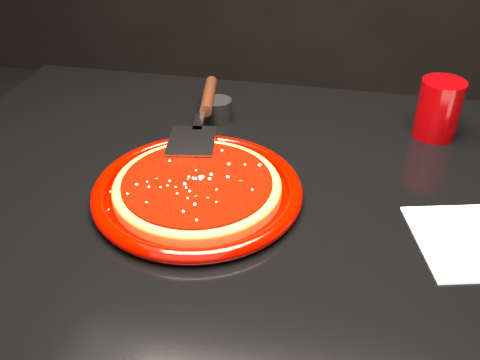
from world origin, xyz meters
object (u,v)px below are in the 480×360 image
Objects in this scene: table at (265,345)px; ramekin at (218,110)px; plate at (198,191)px; pizza_server at (202,114)px; cup at (439,109)px.

ramekin is at bearing 122.48° from table.
ramekin is (-0.14, 0.21, 0.40)m from table.
ramekin is at bearing 96.41° from plate.
pizza_server reaches higher than ramekin.
cup is (0.27, 0.23, 0.43)m from table.
cup is at bearing 36.29° from plate.
ramekin is at bearing 68.54° from pizza_server.
cup reaches higher than ramekin.
table is 11.31× the size of cup.
plate is (-0.11, -0.04, 0.39)m from table.
table is 0.55m from cup.
table is 0.47m from pizza_server.
plate is at bearing -86.99° from pizza_server.
cup is at bearing 41.07° from table.
cup is 0.40m from ramekin.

